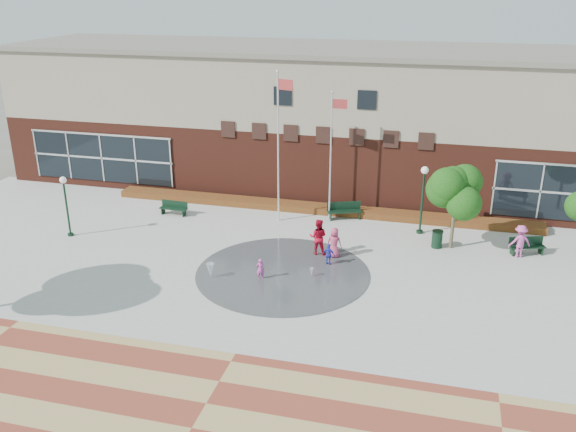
% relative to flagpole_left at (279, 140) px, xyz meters
% --- Properties ---
extents(ground, '(120.00, 120.00, 0.00)m').
position_rel_flagpole_left_xyz_m(ground, '(1.97, -9.60, -4.86)').
color(ground, '#666056').
rests_on(ground, ground).
extents(plaza_concrete, '(46.00, 18.00, 0.01)m').
position_rel_flagpole_left_xyz_m(plaza_concrete, '(1.97, -5.60, -4.85)').
color(plaza_concrete, '#A8A8A0').
rests_on(plaza_concrete, ground).
extents(paver_band, '(46.00, 6.00, 0.01)m').
position_rel_flagpole_left_xyz_m(paver_band, '(1.97, -16.60, -4.85)').
color(paver_band, brown).
rests_on(paver_band, ground).
extents(splash_pad, '(8.40, 8.40, 0.01)m').
position_rel_flagpole_left_xyz_m(splash_pad, '(1.97, -6.60, -4.85)').
color(splash_pad, '#383A3D').
rests_on(splash_pad, ground).
extents(library_building, '(44.40, 10.40, 9.20)m').
position_rel_flagpole_left_xyz_m(library_building, '(1.97, 7.88, -0.21)').
color(library_building, '#59251A').
rests_on(library_building, ground).
extents(flower_bed, '(26.00, 1.20, 0.40)m').
position_rel_flagpole_left_xyz_m(flower_bed, '(1.97, 2.00, -4.86)').
color(flower_bed, maroon).
rests_on(flower_bed, ground).
extents(flagpole_left, '(0.99, 0.37, 8.72)m').
position_rel_flagpole_left_xyz_m(flagpole_left, '(0.00, 0.00, 0.00)').
color(flagpole_left, silver).
rests_on(flagpole_left, ground).
extents(flagpole_right, '(0.93, 0.15, 7.54)m').
position_rel_flagpole_left_xyz_m(flagpole_right, '(2.82, 1.01, -0.64)').
color(flagpole_right, silver).
rests_on(flagpole_right, ground).
extents(lamp_left, '(0.36, 0.36, 3.42)m').
position_rel_flagpole_left_xyz_m(lamp_left, '(-10.59, -5.06, -2.73)').
color(lamp_left, black).
rests_on(lamp_left, ground).
extents(lamp_right, '(0.41, 0.41, 3.87)m').
position_rel_flagpole_left_xyz_m(lamp_right, '(8.09, 0.14, -2.45)').
color(lamp_right, black).
rests_on(lamp_right, ground).
extents(bench_left, '(1.71, 0.56, 0.85)m').
position_rel_flagpole_left_xyz_m(bench_left, '(-6.39, -0.68, -4.58)').
color(bench_left, black).
rests_on(bench_left, ground).
extents(bench_mid, '(2.09, 1.27, 1.02)m').
position_rel_flagpole_left_xyz_m(bench_mid, '(3.65, 1.21, -4.53)').
color(bench_mid, black).
rests_on(bench_mid, ground).
extents(bench_right, '(1.88, 1.06, 0.91)m').
position_rel_flagpole_left_xyz_m(bench_right, '(13.56, -1.38, -4.56)').
color(bench_right, black).
rests_on(bench_right, ground).
extents(trash_can, '(0.58, 0.58, 0.96)m').
position_rel_flagpole_left_xyz_m(trash_can, '(9.06, -1.63, -4.37)').
color(trash_can, black).
rests_on(trash_can, ground).
extents(tree_mid, '(2.58, 2.58, 4.35)m').
position_rel_flagpole_left_xyz_m(tree_mid, '(9.78, -1.51, -1.69)').
color(tree_mid, '#473C2B').
rests_on(tree_mid, ground).
extents(water_jet_a, '(0.37, 0.37, 0.73)m').
position_rel_flagpole_left_xyz_m(water_jet_a, '(-1.22, -7.94, -4.86)').
color(water_jet_a, white).
rests_on(water_jet_a, ground).
extents(water_jet_b, '(0.19, 0.19, 0.43)m').
position_rel_flagpole_left_xyz_m(water_jet_b, '(3.39, -6.63, -4.86)').
color(water_jet_b, white).
rests_on(water_jet_b, ground).
extents(child_splash, '(0.44, 0.36, 1.05)m').
position_rel_flagpole_left_xyz_m(child_splash, '(1.10, -7.44, -4.33)').
color(child_splash, '#D545A9').
rests_on(child_splash, ground).
extents(adult_red, '(0.97, 0.78, 1.91)m').
position_rel_flagpole_left_xyz_m(adult_red, '(3.15, -4.00, -3.90)').
color(adult_red, '#B00C21').
rests_on(adult_red, ground).
extents(adult_pink, '(0.84, 0.62, 1.58)m').
position_rel_flagpole_left_xyz_m(adult_pink, '(4.02, -4.14, -4.07)').
color(adult_pink, '#BF3E63').
rests_on(adult_pink, ground).
extents(child_blue, '(0.70, 0.43, 1.11)m').
position_rel_flagpole_left_xyz_m(child_blue, '(3.92, -5.12, -4.30)').
color(child_blue, '#2E36BE').
rests_on(child_blue, ground).
extents(person_bench, '(1.27, 0.98, 1.74)m').
position_rel_flagpole_left_xyz_m(person_bench, '(13.12, -1.81, -3.99)').
color(person_bench, '#CE4CA0').
rests_on(person_bench, ground).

